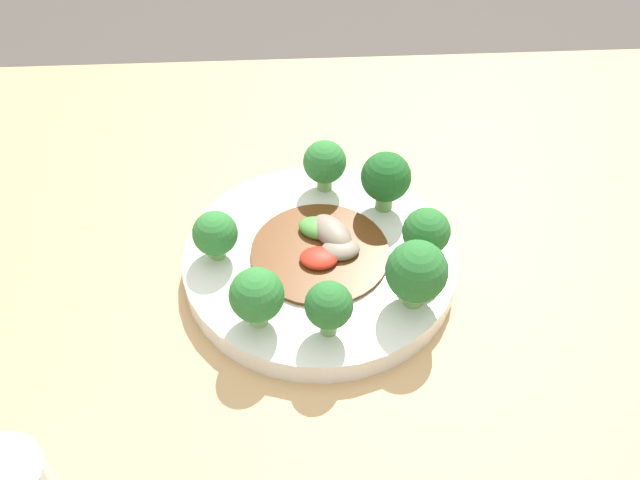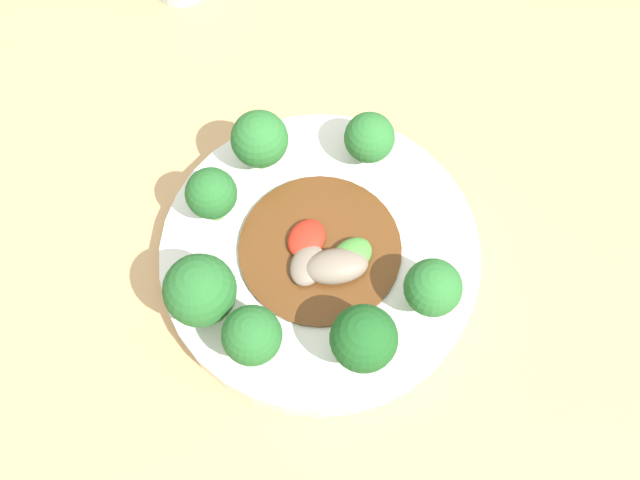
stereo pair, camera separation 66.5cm
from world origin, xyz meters
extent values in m
cube|color=tan|center=(0.00, 0.00, 0.36)|extent=(1.14, 0.85, 0.71)
cylinder|color=white|center=(0.03, -0.03, 0.72)|extent=(0.27, 0.27, 0.02)
cylinder|color=#70A356|center=(0.03, 0.07, 0.75)|extent=(0.02, 0.02, 0.02)
sphere|color=#286B2D|center=(0.03, 0.07, 0.77)|extent=(0.04, 0.04, 0.04)
cylinder|color=#7AAD5B|center=(0.02, -0.13, 0.75)|extent=(0.02, 0.02, 0.02)
sphere|color=#2D7533|center=(0.02, -0.13, 0.77)|extent=(0.05, 0.05, 0.05)
cylinder|color=#70A356|center=(-0.04, -0.09, 0.75)|extent=(0.02, 0.02, 0.02)
sphere|color=#1E5B23|center=(-0.04, -0.09, 0.78)|extent=(0.05, 0.05, 0.05)
cylinder|color=#7AAD5B|center=(-0.05, 0.04, 0.75)|extent=(0.02, 0.02, 0.02)
sphere|color=#286B2D|center=(-0.05, 0.04, 0.78)|extent=(0.06, 0.06, 0.06)
cylinder|color=#7AAD5B|center=(0.14, -0.03, 0.74)|extent=(0.02, 0.02, 0.01)
sphere|color=#2D7533|center=(0.14, -0.03, 0.77)|extent=(0.04, 0.04, 0.04)
cylinder|color=#89B76B|center=(0.09, 0.05, 0.74)|extent=(0.02, 0.02, 0.02)
sphere|color=#2D7533|center=(0.09, 0.05, 0.77)|extent=(0.05, 0.05, 0.05)
cylinder|color=#70A356|center=(-0.07, -0.01, 0.75)|extent=(0.02, 0.02, 0.02)
sphere|color=#286B2D|center=(-0.07, -0.01, 0.78)|extent=(0.05, 0.05, 0.05)
cylinder|color=#5B3314|center=(0.03, -0.03, 0.74)|extent=(0.14, 0.14, 0.00)
ellipsoid|color=gray|center=(0.01, -0.02, 0.74)|extent=(0.04, 0.03, 0.01)
ellipsoid|color=gray|center=(0.02, -0.05, 0.75)|extent=(0.05, 0.06, 0.02)
ellipsoid|color=red|center=(0.04, -0.01, 0.74)|extent=(0.04, 0.03, 0.01)
ellipsoid|color=#4C933D|center=(0.04, -0.05, 0.75)|extent=(0.05, 0.04, 0.02)
camera|label=1|loc=(0.06, 0.48, 1.28)|focal=42.00mm
camera|label=2|loc=(-0.20, -0.13, 1.32)|focal=42.00mm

